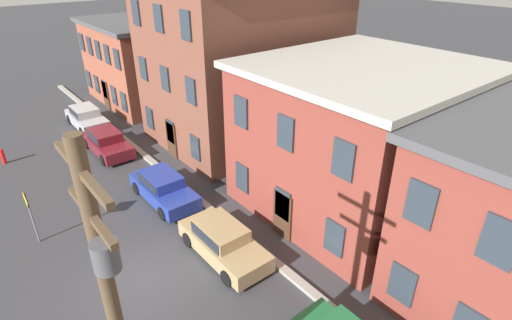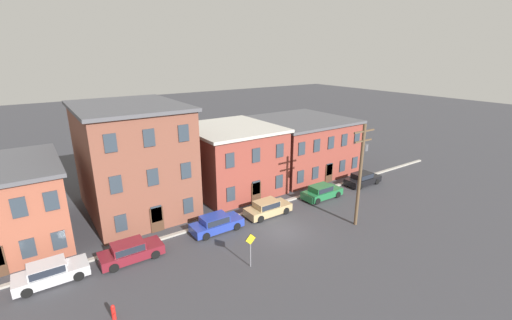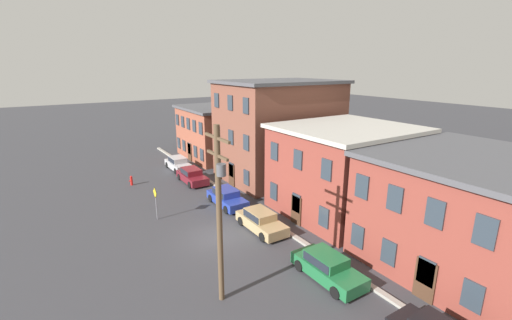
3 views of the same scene
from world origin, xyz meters
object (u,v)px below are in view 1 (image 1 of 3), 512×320
car_maroon (107,141)px  fire_hydrant (3,156)px  car_silver (86,117)px  caution_sign (29,208)px  car_blue (163,187)px  car_tan (223,240)px

car_maroon → fire_hydrant: (-2.41, -5.42, -0.27)m
car_silver → caution_sign: (11.77, -6.02, 1.00)m
fire_hydrant → car_blue: bearing=30.6°
car_tan → car_silver: bearing=179.4°
car_tan → caution_sign: size_ratio=1.67×
caution_sign → car_maroon: bearing=140.1°
car_blue → car_tan: size_ratio=1.00×
car_maroon → car_tan: size_ratio=1.00×
fire_hydrant → car_tan: bearing=20.7°
car_blue → car_silver: bearing=179.3°
car_silver → car_maroon: size_ratio=1.00×
car_maroon → car_silver: bearing=175.7°
caution_sign → fire_hydrant: (-9.15, 0.22, -1.27)m
car_tan → caution_sign: 8.23m
car_silver → car_tan: (17.49, -0.19, 0.00)m
car_blue → caution_sign: bearing=-93.8°
car_blue → car_tan: same height
car_maroon → car_tan: same height
car_silver → caution_sign: caution_sign is taller
car_blue → car_tan: 5.34m
car_blue → fire_hydrant: 11.08m
car_silver → car_blue: size_ratio=1.00×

